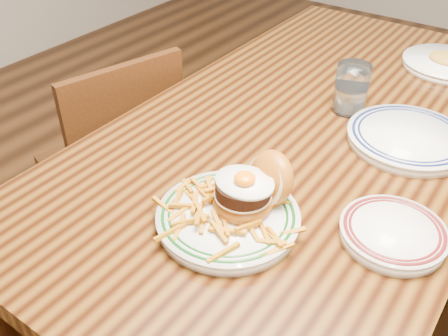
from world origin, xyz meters
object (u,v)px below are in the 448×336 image
Objects in this scene: table at (313,152)px; chair_left at (118,162)px; main_plate at (235,207)px; side_plate at (393,232)px.

chair_left is (-0.63, -0.12, -0.22)m from table.
main_plate reaches higher than table.
chair_left is 2.84× the size of main_plate.
side_plate reaches higher than table.
side_plate is (0.26, 0.13, -0.02)m from main_plate.
side_plate is at bearing -44.11° from table.
table is 1.94× the size of chair_left.
main_plate reaches higher than chair_left.
main_plate is 1.49× the size of side_plate.
table is 0.44m from main_plate.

